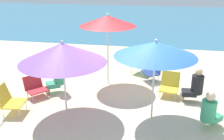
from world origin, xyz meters
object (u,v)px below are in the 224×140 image
object	(u,v)px
umbrella_purple	(63,53)
person_a	(57,76)
beach_chair_c	(153,70)
beach_chair_b	(170,84)
person_b	(195,85)
person_c	(210,111)
beach_chair_a	(142,63)
beach_chair_d	(9,99)
beach_chair_e	(35,87)
umbrella_blue	(155,49)
umbrella_red	(108,21)

from	to	relation	value
umbrella_purple	person_a	size ratio (longest dim) A/B	1.97
beach_chair_c	beach_chair_b	bearing A→B (deg)	86.77
beach_chair_c	person_a	xyz separation A→B (m)	(-2.56, -1.28, 0.14)
umbrella_purple	person_b	world-z (taller)	umbrella_purple
beach_chair_c	person_c	bearing A→B (deg)	86.02
beach_chair_a	beach_chair_d	distance (m)	4.31
beach_chair_e	person_b	xyz separation A→B (m)	(4.15, 0.44, 0.18)
beach_chair_b	beach_chair_e	world-z (taller)	beach_chair_b
umbrella_blue	beach_chair_a	size ratio (longest dim) A/B	2.57
umbrella_blue	person_b	xyz separation A→B (m)	(1.03, 1.00, -1.18)
umbrella_blue	person_c	bearing A→B (deg)	-10.16
umbrella_blue	person_c	distance (m)	1.72
beach_chair_b	beach_chair_c	xyz separation A→B (m)	(-0.48, 0.89, 0.05)
umbrella_red	beach_chair_e	world-z (taller)	umbrella_red
umbrella_blue	beach_chair_c	size ratio (longest dim) A/B	2.62
beach_chair_c	person_a	world-z (taller)	person_a
beach_chair_b	person_c	size ratio (longest dim) A/B	0.72
umbrella_blue	beach_chair_a	world-z (taller)	umbrella_blue
umbrella_purple	person_b	distance (m)	3.40
beach_chair_c	person_c	size ratio (longest dim) A/B	0.81
beach_chair_d	person_b	size ratio (longest dim) A/B	0.74
person_a	umbrella_red	bearing A→B (deg)	-175.75
beach_chair_e	person_a	distance (m)	0.66
umbrella_red	umbrella_blue	xyz separation A→B (m)	(1.39, -1.84, -0.24)
umbrella_blue	person_a	size ratio (longest dim) A/B	1.89
beach_chair_a	person_c	distance (m)	3.47
beach_chair_b	person_c	bearing A→B (deg)	36.07
person_b	beach_chair_d	bearing A→B (deg)	17.02
beach_chair_a	beach_chair_c	bearing A→B (deg)	56.79
person_a	beach_chair_e	bearing A→B (deg)	3.26
person_c	person_a	bearing A→B (deg)	116.11
umbrella_red	person_b	distance (m)	2.92
person_a	person_c	size ratio (longest dim) A/B	1.13
umbrella_red	beach_chair_a	bearing A→B (deg)	46.83
umbrella_blue	person_b	world-z (taller)	umbrella_blue
beach_chair_c	person_b	distance (m)	1.63
beach_chair_c	person_c	xyz separation A→B (m)	(1.26, -2.43, 0.07)
umbrella_red	umbrella_purple	bearing A→B (deg)	-106.07
umbrella_purple	umbrella_red	distance (m)	2.14
beach_chair_a	umbrella_purple	bearing A→B (deg)	-1.75
umbrella_blue	beach_chair_d	xyz separation A→B (m)	(-3.30, -0.40, -1.28)
beach_chair_e	person_c	xyz separation A→B (m)	(4.33, -0.78, 0.15)
umbrella_red	beach_chair_e	distance (m)	2.68
beach_chair_d	person_c	distance (m)	4.51
beach_chair_e	beach_chair_a	bearing A→B (deg)	80.50
beach_chair_c	umbrella_blue	bearing A→B (deg)	60.12
beach_chair_b	person_c	xyz separation A→B (m)	(0.79, -1.54, 0.12)
person_b	person_c	world-z (taller)	person_b
umbrella_blue	person_b	bearing A→B (deg)	44.38
beach_chair_b	beach_chair_e	bearing A→B (deg)	-68.93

